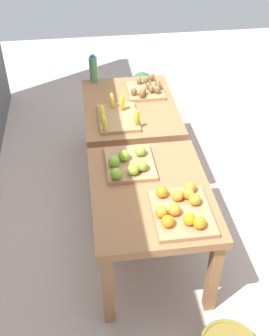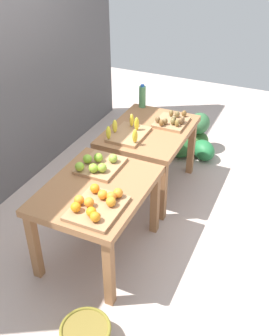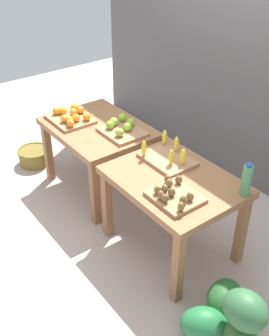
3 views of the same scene
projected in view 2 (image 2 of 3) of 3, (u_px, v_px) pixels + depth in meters
ground_plane at (127, 214)px, 3.99m from camera, size 8.00×8.00×0.00m
display_table_left at (97, 197)px, 3.22m from camera, size 1.04×0.80×0.72m
display_table_right at (149, 137)px, 4.08m from camera, size 1.04×0.80×0.72m
orange_bin at (97, 205)px, 2.90m from camera, size 0.44×0.37×0.11m
apple_bin at (99, 164)px, 3.37m from camera, size 0.40×0.34×0.11m
banana_crate at (128, 133)px, 3.87m from camera, size 0.44×0.33×0.17m
kiwi_bin at (172, 121)px, 4.09m from camera, size 0.38×0.32×0.10m
water_bottle at (142, 97)px, 4.40m from camera, size 0.08×0.08×0.27m
watermelon_pile at (195, 140)px, 4.90m from camera, size 0.64×0.68×0.50m
wicker_basket at (86, 335)px, 2.74m from camera, size 0.36×0.36×0.18m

